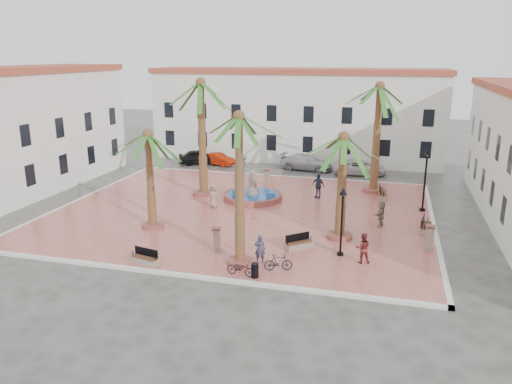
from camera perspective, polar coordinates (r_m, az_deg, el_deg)
ground at (r=35.72m, az=-1.55°, el=-2.36°), size 120.00×120.00×0.00m
plaza at (r=35.70m, az=-1.55°, el=-2.25°), size 26.00×22.00×0.15m
kerb_n at (r=45.95m, az=2.42°, el=1.81°), size 26.30×0.30×0.16m
kerb_s at (r=26.08m, az=-8.64°, el=-9.35°), size 26.30×0.30×0.16m
kerb_e at (r=34.44m, az=19.68°, el=-3.85°), size 0.30×22.30×0.16m
kerb_w at (r=41.24m, az=-19.12°, el=-0.66°), size 0.30×22.30×0.16m
building_north at (r=53.80m, az=4.65°, el=8.86°), size 30.40×7.40×9.50m
building_west at (r=43.91m, az=-26.22°, el=6.15°), size 6.40×24.40×10.00m
fountain at (r=38.32m, az=-0.38°, el=-0.38°), size 4.50×4.50×2.33m
palm_nw at (r=38.49m, az=-6.30°, el=10.90°), size 5.70×5.70×9.13m
palm_sw at (r=31.64m, az=-12.20°, el=5.15°), size 4.65×4.65×6.38m
palm_s at (r=24.99m, az=-1.96°, el=6.76°), size 4.60×4.60×8.15m
palm_e at (r=29.53m, az=9.95°, el=4.66°), size 5.19×5.19×6.54m
palm_ne at (r=40.38m, az=13.90°, el=10.34°), size 5.63×5.63×8.81m
bench_s at (r=27.41m, az=-12.62°, el=-7.58°), size 1.68×0.83×0.85m
bench_se at (r=28.86m, az=4.93°, el=-6.02°), size 1.57×1.48×0.87m
bench_e at (r=33.24m, az=18.80°, el=-3.86°), size 0.82×1.81×0.92m
bench_ne at (r=39.83m, az=14.24°, el=-0.32°), size 0.71×1.85×0.95m
lamppost_s at (r=27.46m, az=9.83°, el=-2.06°), size 0.42×0.42×3.89m
lamppost_e at (r=36.79m, az=18.86°, el=2.48°), size 0.49×0.49×4.49m
bollard_se at (r=28.46m, az=-4.55°, el=-5.35°), size 0.57×0.57×1.36m
bollard_n at (r=42.23m, az=1.26°, el=1.71°), size 0.57×0.57×1.41m
bollard_e at (r=30.00m, az=19.23°, el=-4.95°), size 0.61×0.61×1.49m
litter_bin at (r=25.22m, az=-0.13°, el=-8.95°), size 0.38×0.38×0.74m
cyclist_a at (r=26.73m, az=0.45°, el=-6.53°), size 0.64×0.49×1.57m
bicycle_a at (r=25.40m, az=-1.78°, el=-8.71°), size 1.57×0.73×0.80m
cyclist_b at (r=27.32m, az=12.11°, el=-6.27°), size 0.93×0.79×1.67m
bicycle_b at (r=25.97m, az=2.57°, el=-8.03°), size 1.54×0.87×0.89m
pedestrian_fountain_a at (r=36.28m, az=-4.91°, el=-0.48°), size 0.84×0.56×1.70m
pedestrian_fountain_b at (r=38.90m, az=7.10°, el=0.74°), size 1.22×0.95×1.94m
pedestrian_north at (r=45.90m, az=-1.41°, el=3.08°), size 0.97×1.34×1.86m
pedestrian_east at (r=33.28m, az=14.10°, el=-2.39°), size 0.77×1.64×1.69m
car_black at (r=51.51m, az=-6.39°, el=4.00°), size 4.77×3.42×1.51m
car_red at (r=51.03m, az=-4.41°, el=3.78°), size 3.94×2.36×1.23m
car_silver at (r=49.00m, az=5.76°, el=3.41°), size 5.34×2.73×1.48m
car_white at (r=47.75m, az=11.76°, el=2.76°), size 5.14×2.81×1.37m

